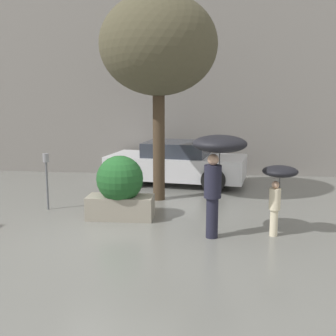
% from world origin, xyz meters
% --- Properties ---
extents(ground_plane, '(40.00, 40.00, 0.00)m').
position_xyz_m(ground_plane, '(0.00, 0.00, 0.00)').
color(ground_plane, slate).
extents(building_facade, '(18.00, 0.30, 6.00)m').
position_xyz_m(building_facade, '(0.00, 6.50, 3.00)').
color(building_facade, gray).
rests_on(building_facade, ground).
extents(planter_box, '(1.45, 1.02, 1.40)m').
position_xyz_m(planter_box, '(-0.13, 1.04, 0.70)').
color(planter_box, gray).
rests_on(planter_box, ground).
extents(person_adult, '(1.02, 1.02, 1.96)m').
position_xyz_m(person_adult, '(1.96, 0.05, 1.56)').
color(person_adult, '#1E1E2D').
rests_on(person_adult, ground).
extents(person_child, '(0.67, 0.67, 1.37)m').
position_xyz_m(person_child, '(3.12, 0.23, 1.08)').
color(person_child, beige).
rests_on(person_child, ground).
extents(parked_car_near, '(4.37, 2.56, 1.28)m').
position_xyz_m(parked_car_near, '(0.82, 4.89, 0.61)').
color(parked_car_near, silver).
rests_on(parked_car_near, ground).
extents(street_tree, '(2.91, 2.91, 5.13)m').
position_xyz_m(street_tree, '(0.52, 2.82, 3.87)').
color(street_tree, '#423323').
rests_on(street_tree, ground).
extents(parking_meter, '(0.14, 0.14, 1.34)m').
position_xyz_m(parking_meter, '(-2.00, 1.61, 0.96)').
color(parking_meter, '#595B60').
rests_on(parking_meter, ground).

